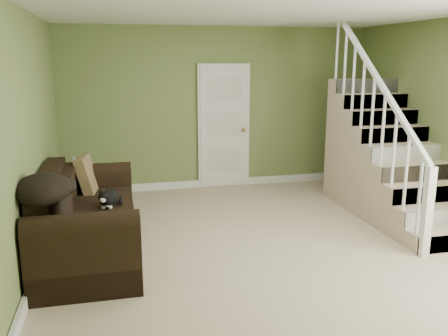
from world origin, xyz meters
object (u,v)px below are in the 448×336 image
cat (109,198)px  banana (99,223)px  sofa (85,223)px  side_table (84,195)px

cat → banana: (-0.10, -0.60, -0.07)m
sofa → cat: sofa is taller
side_table → banana: 1.76m
sofa → side_table: bearing=93.5°
sofa → banana: size_ratio=13.00×
sofa → banana: (0.18, -0.55, 0.17)m
cat → banana: 0.61m
sofa → side_table: 1.19m
side_table → cat: size_ratio=1.65×
side_table → cat: side_table is taller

